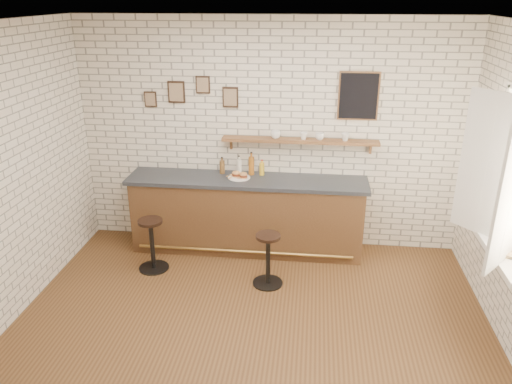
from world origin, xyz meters
TOP-DOWN VIEW (x-y plane):
  - ground at (0.00, 0.00)m, footprint 5.00×5.00m
  - bar_counter at (-0.26, 1.70)m, footprint 3.10×0.65m
  - sandwich_plate at (-0.36, 1.71)m, footprint 0.28×0.28m
  - ciabatta_sandwich at (-0.35, 1.71)m, footprint 0.23×0.16m
  - potato_chips at (-0.38, 1.71)m, footprint 0.27×0.20m
  - bitters_bottle_brown at (-0.61, 1.86)m, footprint 0.07×0.07m
  - bitters_bottle_white at (-0.38, 1.86)m, footprint 0.07×0.07m
  - bitters_bottle_amber at (-0.22, 1.86)m, footprint 0.07×0.07m
  - condiment_bottle_yellow at (-0.08, 1.86)m, footprint 0.07×0.07m
  - bar_stool_left at (-1.36, 1.03)m, footprint 0.37×0.37m
  - bar_stool_right at (0.10, 0.85)m, footprint 0.37×0.37m
  - wall_shelf at (0.40, 1.90)m, footprint 2.00×0.18m
  - shelf_cup_a at (0.09, 1.90)m, footprint 0.13×0.13m
  - shelf_cup_b at (0.45, 1.90)m, footprint 0.12×0.12m
  - shelf_cup_c at (0.65, 1.90)m, footprint 0.13×0.13m
  - shelf_cup_d at (0.97, 1.90)m, footprint 0.12×0.12m
  - back_wall_decor at (0.23, 1.98)m, footprint 2.96×0.02m
  - window_sill at (2.40, 0.30)m, footprint 0.20×1.35m
  - casement_window at (2.36, 0.30)m, footprint 0.40×1.30m
  - book_lower at (2.38, 0.17)m, footprint 0.17×0.22m
  - book_upper at (2.38, 0.18)m, footprint 0.22×0.26m

SIDE VIEW (x-z plane):
  - ground at x=0.00m, z-range 0.00..0.00m
  - bar_stool_right at x=0.10m, z-range 0.02..0.67m
  - bar_stool_left at x=-1.36m, z-range 0.02..0.70m
  - bar_counter at x=-0.26m, z-range 0.00..1.01m
  - window_sill at x=2.40m, z-range 0.87..0.93m
  - book_lower at x=2.38m, z-range 0.93..0.95m
  - book_upper at x=2.38m, z-range 0.95..0.97m
  - sandwich_plate at x=-0.36m, z-range 1.01..1.02m
  - potato_chips at x=-0.38m, z-range 1.02..1.03m
  - ciabatta_sandwich at x=-0.35m, z-range 1.02..1.09m
  - condiment_bottle_yellow at x=-0.08m, z-range 0.99..1.20m
  - bitters_bottle_brown at x=-0.61m, z-range 0.99..1.21m
  - bitters_bottle_white at x=-0.38m, z-range 0.99..1.24m
  - bitters_bottle_amber at x=-0.22m, z-range 0.98..1.29m
  - wall_shelf at x=0.40m, z-range 1.39..1.57m
  - shelf_cup_c at x=0.65m, z-range 1.50..1.59m
  - shelf_cup_b at x=0.45m, z-range 1.50..1.59m
  - shelf_cup_d at x=0.97m, z-range 1.50..1.60m
  - shelf_cup_a at x=0.09m, z-range 1.50..1.60m
  - casement_window at x=2.36m, z-range 0.87..2.43m
  - back_wall_decor at x=0.23m, z-range 1.77..2.33m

